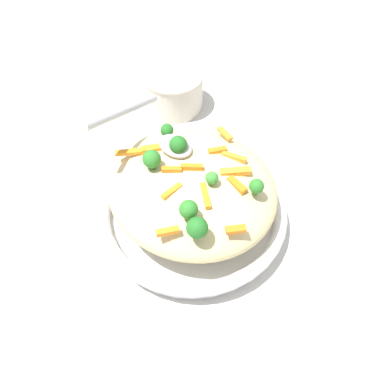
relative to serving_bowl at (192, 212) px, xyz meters
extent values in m
plane|color=beige|center=(0.00, 0.00, -0.03)|extent=(2.40, 2.40, 0.00)
cylinder|color=silver|center=(0.00, 0.00, -0.01)|extent=(0.28, 0.28, 0.03)
torus|color=silver|center=(0.00, 0.00, 0.01)|extent=(0.30, 0.30, 0.02)
torus|color=black|center=(0.00, 0.00, 0.01)|extent=(0.29, 0.29, 0.00)
ellipsoid|color=#DBC689|center=(0.00, 0.00, 0.06)|extent=(0.26, 0.24, 0.08)
cube|color=orange|center=(-0.05, 0.02, 0.10)|extent=(0.04, 0.03, 0.01)
cube|color=orange|center=(0.02, 0.02, 0.10)|extent=(0.03, 0.02, 0.01)
cube|color=orange|center=(-0.05, 0.09, 0.10)|extent=(0.02, 0.03, 0.01)
cube|color=orange|center=(0.00, 0.00, 0.11)|extent=(0.03, 0.03, 0.01)
cube|color=orange|center=(0.00, -0.05, 0.10)|extent=(0.02, 0.03, 0.01)
cube|color=orange|center=(-0.06, -0.02, 0.10)|extent=(0.03, 0.01, 0.01)
cube|color=orange|center=(-0.11, 0.03, 0.10)|extent=(0.02, 0.03, 0.01)
cube|color=orange|center=(-0.05, -0.04, 0.10)|extent=(0.04, 0.04, 0.01)
cube|color=orange|center=(0.02, -0.09, 0.10)|extent=(0.03, 0.01, 0.01)
cube|color=orange|center=(0.07, 0.01, 0.10)|extent=(0.03, 0.03, 0.01)
cube|color=orange|center=(0.09, 0.04, 0.10)|extent=(0.03, 0.04, 0.01)
cube|color=orange|center=(-0.01, 0.05, 0.10)|extent=(0.01, 0.03, 0.01)
cube|color=orange|center=(-0.02, -0.06, 0.10)|extent=(0.04, 0.02, 0.01)
cylinder|color=#377928|center=(-0.04, 0.00, 0.10)|extent=(0.01, 0.01, 0.01)
sphere|color=#3D8E33|center=(-0.04, 0.00, 0.11)|extent=(0.02, 0.02, 0.02)
cylinder|color=#296820|center=(0.04, 0.03, 0.10)|extent=(0.01, 0.01, 0.01)
sphere|color=#2D7A28|center=(0.04, 0.03, 0.12)|extent=(0.03, 0.03, 0.03)
cylinder|color=#296820|center=(-0.09, -0.03, 0.10)|extent=(0.01, 0.01, 0.01)
sphere|color=#2D7A28|center=(-0.09, -0.03, 0.11)|extent=(0.02, 0.02, 0.02)
cylinder|color=#205B1C|center=(0.08, -0.03, 0.10)|extent=(0.01, 0.01, 0.01)
sphere|color=#236B23|center=(0.08, -0.03, 0.11)|extent=(0.02, 0.02, 0.02)
cylinder|color=#205B1C|center=(-0.08, 0.07, 0.10)|extent=(0.01, 0.01, 0.01)
sphere|color=#236B23|center=(-0.08, 0.07, 0.11)|extent=(0.03, 0.03, 0.03)
cylinder|color=#296820|center=(-0.05, 0.06, 0.10)|extent=(0.01, 0.01, 0.01)
sphere|color=#2D7A28|center=(-0.05, 0.06, 0.11)|extent=(0.02, 0.02, 0.02)
cylinder|color=#205B1C|center=(0.04, -0.01, 0.10)|extent=(0.01, 0.01, 0.01)
sphere|color=#236B23|center=(0.04, -0.01, 0.12)|extent=(0.03, 0.03, 0.03)
ellipsoid|color=#B7B7BC|center=(0.05, -0.01, 0.11)|extent=(0.06, 0.04, 0.02)
cylinder|color=#B7B7BC|center=(0.13, 0.01, 0.14)|extent=(0.06, 0.17, 0.08)
cylinder|color=beige|center=(0.24, -0.19, 0.02)|extent=(0.12, 0.12, 0.08)
torus|color=beige|center=(0.24, -0.19, 0.05)|extent=(0.12, 0.12, 0.01)
camera|label=1|loc=(-0.27, 0.27, 0.51)|focal=37.20mm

